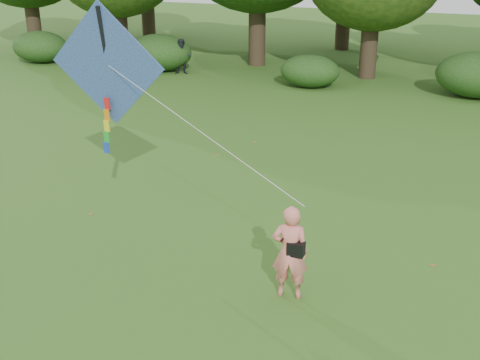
% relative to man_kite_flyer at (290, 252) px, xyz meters
% --- Properties ---
extents(ground, '(100.00, 100.00, 0.00)m').
position_rel_man_kite_flyer_xyz_m(ground, '(-0.41, -0.48, -0.90)').
color(ground, '#265114').
rests_on(ground, ground).
extents(man_kite_flyer, '(0.73, 0.55, 1.81)m').
position_rel_man_kite_flyer_xyz_m(man_kite_flyer, '(0.00, 0.00, 0.00)').
color(man_kite_flyer, '#F07B71').
rests_on(man_kite_flyer, ground).
extents(bystander_left, '(0.99, 0.89, 1.69)m').
position_rel_man_kite_flyer_xyz_m(bystander_left, '(-10.97, 17.02, -0.06)').
color(bystander_left, '#21262C').
rests_on(bystander_left, ground).
extents(crossbody_bag, '(0.43, 0.20, 0.71)m').
position_rel_man_kite_flyer_xyz_m(crossbody_bag, '(0.12, -0.03, 0.12)').
color(crossbody_bag, black).
rests_on(crossbody_bag, ground).
extents(flying_kite, '(6.31, 1.97, 3.39)m').
position_rel_man_kite_flyer_xyz_m(flying_kite, '(-4.68, 1.59, 2.71)').
color(flying_kite, '#24399C').
rests_on(flying_kite, ground).
extents(shrub_band, '(39.15, 3.22, 1.88)m').
position_rel_man_kite_flyer_xyz_m(shrub_band, '(-1.14, 17.12, -0.05)').
color(shrub_band, '#264919').
rests_on(shrub_band, ground).
extents(fallen_leaves, '(11.10, 13.01, 0.01)m').
position_rel_man_kite_flyer_xyz_m(fallen_leaves, '(1.43, 2.83, -0.90)').
color(fallen_leaves, brown).
rests_on(fallen_leaves, ground).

